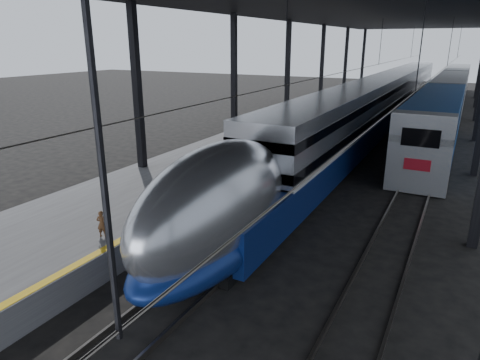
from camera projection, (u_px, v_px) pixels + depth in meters
The scene contains 8 objects.
ground at pixel (179, 246), 15.80m from camera, with size 160.00×160.00×0.00m, color black.
platform at pixel (290, 130), 34.04m from camera, with size 6.00×80.00×1.00m, color #4C4C4F.
yellow_strip at pixel (324, 127), 32.65m from camera, with size 0.30×80.00×0.01m, color gold.
rails at pixel (394, 146), 30.63m from camera, with size 6.52×80.00×0.16m.
canopy at pixel (368, 12), 29.00m from camera, with size 18.00×75.00×9.47m.
tgv_train at pixel (379, 105), 37.01m from camera, with size 3.02×65.20×4.33m.
second_train at pixel (449, 96), 43.37m from camera, with size 2.88×56.05×3.97m.
child at pixel (102, 224), 14.10m from camera, with size 0.34×0.22×0.92m, color #492D18.
Camera 1 is at (8.67, -11.59, 7.17)m, focal length 32.00 mm.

